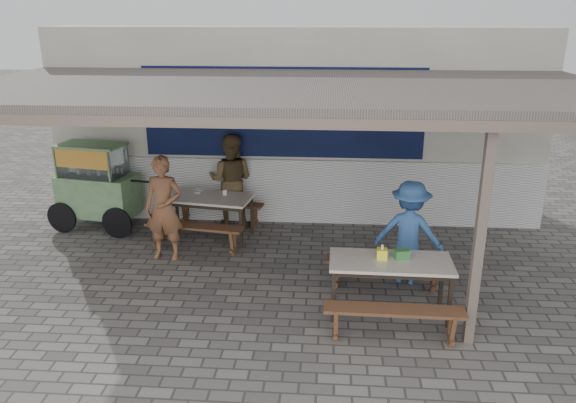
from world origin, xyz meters
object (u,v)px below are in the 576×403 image
(table_left, at_px, (207,201))
(condiment_jar, at_px, (225,192))
(table_right, at_px, (391,266))
(tissue_box, at_px, (382,254))
(bench_left_street, at_px, (194,231))
(donation_box, at_px, (402,254))
(condiment_bowl, at_px, (198,192))
(patron_street_side, at_px, (164,208))
(vendor_cart, at_px, (96,183))
(bench_right_street, at_px, (394,316))
(patron_right_table, at_px, (409,232))
(bench_left_wall, at_px, (219,207))
(bench_right_wall, at_px, (385,266))
(patron_wall_side, at_px, (231,180))

(table_left, distance_m, condiment_jar, 0.34)
(table_right, distance_m, tissue_box, 0.19)
(bench_left_street, height_order, donation_box, donation_box)
(condiment_jar, xyz_separation_m, condiment_bowl, (-0.49, 0.07, -0.02))
(bench_left_street, height_order, condiment_bowl, condiment_bowl)
(table_right, height_order, patron_street_side, patron_street_side)
(table_left, height_order, donation_box, donation_box)
(table_left, xyz_separation_m, vendor_cart, (-2.05, 0.29, 0.17))
(table_right, height_order, vendor_cart, vendor_cart)
(table_left, relative_size, tissue_box, 12.47)
(condiment_bowl, bearing_deg, bench_right_street, -46.73)
(donation_box, bearing_deg, table_right, -153.67)
(bench_right_street, bearing_deg, donation_box, 79.78)
(tissue_box, bearing_deg, patron_right_table, 62.66)
(bench_left_wall, height_order, condiment_bowl, condiment_bowl)
(table_right, relative_size, bench_right_wall, 0.94)
(bench_right_wall, height_order, patron_wall_side, patron_wall_side)
(table_right, height_order, bench_right_street, table_right)
(bench_left_street, xyz_separation_m, patron_right_table, (3.35, -0.84, 0.42))
(table_left, distance_m, patron_street_side, 1.03)
(table_left, relative_size, condiment_jar, 18.36)
(donation_box, bearing_deg, vendor_cart, 152.81)
(bench_right_wall, xyz_separation_m, patron_street_side, (-3.39, 0.80, 0.49))
(bench_left_wall, xyz_separation_m, table_right, (2.81, -2.98, 0.33))
(table_left, height_order, bench_right_wall, table_left)
(bench_left_wall, distance_m, bench_right_street, 4.62)
(patron_street_side, xyz_separation_m, donation_box, (3.52, -1.42, -0.02))
(patron_wall_side, relative_size, condiment_jar, 19.04)
(table_left, bearing_deg, tissue_box, -30.94)
(bench_left_street, height_order, bench_left_wall, same)
(tissue_box, relative_size, donation_box, 0.71)
(patron_right_table, bearing_deg, bench_right_wall, 53.67)
(bench_left_street, distance_m, bench_left_wall, 1.20)
(bench_left_wall, bearing_deg, patron_street_side, -102.00)
(table_left, distance_m, donation_box, 3.83)
(table_right, relative_size, vendor_cart, 0.78)
(bench_right_street, relative_size, bench_right_wall, 1.00)
(table_right, xyz_separation_m, tissue_box, (-0.11, 0.05, 0.14))
(table_left, distance_m, patron_right_table, 3.56)
(bench_left_street, height_order, table_right, table_right)
(patron_wall_side, bearing_deg, bench_right_street, 130.20)
(patron_right_table, bearing_deg, bench_right_street, 93.83)
(table_left, xyz_separation_m, patron_street_side, (-0.48, -0.90, 0.16))
(patron_street_side, bearing_deg, condiment_jar, 57.17)
(bench_left_wall, distance_m, table_right, 4.11)
(bench_left_wall, bearing_deg, table_right, -37.74)
(bench_right_street, bearing_deg, table_right, 90.00)
(bench_left_wall, height_order, bench_right_street, same)
(bench_left_street, relative_size, bench_right_wall, 1.00)
(bench_right_wall, xyz_separation_m, vendor_cart, (-4.96, 1.99, 0.50))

